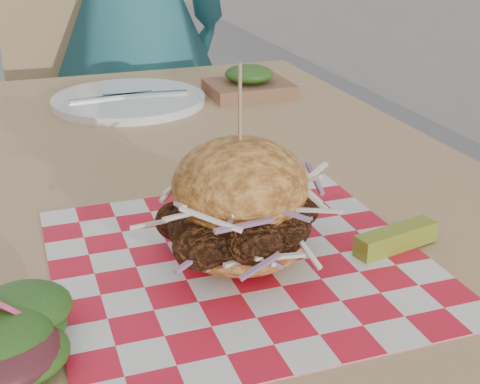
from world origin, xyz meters
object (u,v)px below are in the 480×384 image
Objects in this scene: diner at (132,21)px; patio_chair at (98,111)px; sandwich at (240,210)px; patio_table at (181,227)px.

patio_chair is (-0.12, -0.04, -0.23)m from diner.
diner reaches higher than sandwich.
sandwich is at bearing -76.70° from patio_chair.
patio_chair is at bearing 16.29° from diner.
sandwich is (-0.00, -0.25, 0.13)m from patio_table.
patio_chair reaches higher than patio_table.
sandwich is (-0.03, -1.27, 0.25)m from patio_chair.
patio_table is 1.02m from patio_chair.
patio_table is (-0.14, -1.05, -0.11)m from diner.
patio_table is at bearing -76.89° from patio_chair.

